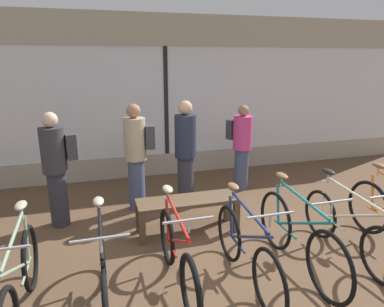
{
  "coord_description": "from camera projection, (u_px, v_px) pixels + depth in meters",
  "views": [
    {
      "loc": [
        -1.4,
        -3.17,
        2.36
      ],
      "look_at": [
        0.0,
        1.71,
        0.95
      ],
      "focal_mm": 32.0,
      "sensor_mm": 36.0,
      "label": 1
    }
  ],
  "objects": [
    {
      "name": "ground_plane",
      "position": [
        233.0,
        271.0,
        3.94
      ],
      "size": [
        24.0,
        24.0,
        0.0
      ],
      "primitive_type": "plane",
      "color": "brown"
    },
    {
      "name": "shop_back_wall",
      "position": [
        166.0,
        96.0,
        6.86
      ],
      "size": [
        12.0,
        0.08,
        3.2
      ],
      "color": "#B2A893",
      "rests_on": "ground_plane"
    },
    {
      "name": "bicycle_far_left",
      "position": [
        20.0,
        284.0,
        3.1
      ],
      "size": [
        0.46,
        1.74,
        1.03
      ],
      "color": "black",
      "rests_on": "ground_plane"
    },
    {
      "name": "bicycle_left",
      "position": [
        104.0,
        275.0,
        3.26
      ],
      "size": [
        0.46,
        1.66,
        1.02
      ],
      "color": "black",
      "rests_on": "ground_plane"
    },
    {
      "name": "bicycle_center_left",
      "position": [
        177.0,
        256.0,
        3.57
      ],
      "size": [
        0.46,
        1.68,
        1.01
      ],
      "color": "black",
      "rests_on": "ground_plane"
    },
    {
      "name": "bicycle_center",
      "position": [
        246.0,
        250.0,
        3.65
      ],
      "size": [
        0.46,
        1.67,
        1.02
      ],
      "color": "black",
      "rests_on": "ground_plane"
    },
    {
      "name": "bicycle_center_right",
      "position": [
        298.0,
        237.0,
        3.87
      ],
      "size": [
        0.46,
        1.8,
        1.05
      ],
      "color": "black",
      "rests_on": "ground_plane"
    },
    {
      "name": "bicycle_right",
      "position": [
        347.0,
        228.0,
        4.15
      ],
      "size": [
        0.46,
        1.73,
        1.01
      ],
      "color": "black",
      "rests_on": "ground_plane"
    },
    {
      "name": "display_bench",
      "position": [
        188.0,
        205.0,
        4.74
      ],
      "size": [
        1.4,
        0.44,
        0.49
      ],
      "color": "brown",
      "rests_on": "ground_plane"
    },
    {
      "name": "customer_near_rack",
      "position": [
        56.0,
        166.0,
        4.82
      ],
      "size": [
        0.52,
        0.39,
        1.67
      ],
      "color": "#2D2D38",
      "rests_on": "ground_plane"
    },
    {
      "name": "customer_by_window",
      "position": [
        137.0,
        154.0,
        5.35
      ],
      "size": [
        0.52,
        0.39,
        1.7
      ],
      "color": "#424C6B",
      "rests_on": "ground_plane"
    },
    {
      "name": "customer_mid_floor",
      "position": [
        241.0,
        145.0,
        6.25
      ],
      "size": [
        0.46,
        0.56,
        1.57
      ],
      "color": "#424C6B",
      "rests_on": "ground_plane"
    },
    {
      "name": "customer_near_bench",
      "position": [
        185.0,
        153.0,
        5.44
      ],
      "size": [
        0.45,
        0.45,
        1.75
      ],
      "color": "#2D2D38",
      "rests_on": "ground_plane"
    }
  ]
}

